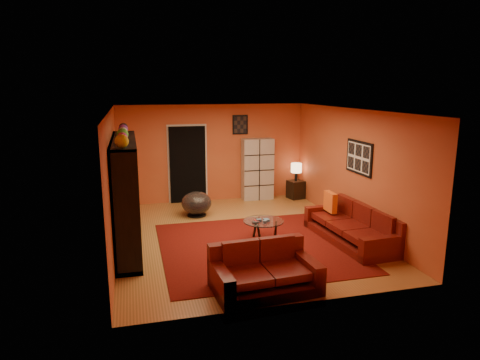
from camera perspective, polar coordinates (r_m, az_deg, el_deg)
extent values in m
plane|color=#9A642F|center=(9.04, 0.12, -7.38)|extent=(6.00, 6.00, 0.00)
plane|color=white|center=(8.52, 0.13, 9.31)|extent=(6.00, 6.00, 0.00)
plane|color=#C2502A|center=(11.57, -3.61, 3.60)|extent=(6.00, 0.00, 6.00)
plane|color=#C2502A|center=(5.92, 7.46, -4.94)|extent=(6.00, 0.00, 6.00)
plane|color=#C2502A|center=(8.43, -16.56, -0.16)|extent=(0.00, 6.00, 6.00)
plane|color=#C2502A|center=(9.61, 14.72, 1.44)|extent=(0.00, 6.00, 6.00)
cube|color=#4F0B09|center=(8.43, 2.00, -8.84)|extent=(3.60, 3.60, 0.01)
cube|color=black|center=(11.47, -6.99, 2.04)|extent=(0.95, 0.10, 2.04)
cube|color=black|center=(9.29, 15.60, 2.91)|extent=(0.03, 1.00, 0.70)
cube|color=black|center=(11.62, 0.02, 7.39)|extent=(0.42, 0.03, 0.52)
cube|color=black|center=(8.48, -14.94, -1.73)|extent=(0.45, 3.00, 2.10)
imported|color=black|center=(8.40, -14.57, -2.37)|extent=(0.88, 0.12, 0.51)
cube|color=#520D0A|center=(8.93, 14.54, -6.94)|extent=(1.08, 2.34, 0.32)
cube|color=#520D0A|center=(9.06, 16.66, -5.04)|extent=(0.32, 2.30, 0.85)
cube|color=#520D0A|center=(8.07, 18.62, -8.17)|extent=(0.95, 0.24, 0.62)
cube|color=#520D0A|center=(9.75, 11.27, -4.23)|extent=(0.95, 0.24, 0.62)
cube|color=#520D0A|center=(8.31, 16.79, -6.28)|extent=(0.75, 0.67, 0.12)
cube|color=#520D0A|center=(8.82, 14.42, -5.07)|extent=(0.75, 0.67, 0.12)
cube|color=#520D0A|center=(9.34, 12.33, -3.98)|extent=(0.75, 0.67, 0.12)
cube|color=#520D0A|center=(6.69, 3.35, -13.27)|extent=(1.63, 1.05, 0.32)
cube|color=#520D0A|center=(6.90, 2.19, -10.00)|extent=(1.58, 0.29, 0.85)
cube|color=#520D0A|center=(6.89, 8.85, -11.23)|extent=(0.24, 0.95, 0.62)
cube|color=#520D0A|center=(6.42, -2.56, -12.91)|extent=(0.24, 0.95, 0.62)
cube|color=#520D0A|center=(6.63, 5.98, -10.59)|extent=(0.63, 0.76, 0.12)
cube|color=#520D0A|center=(6.43, 0.96, -11.31)|extent=(0.63, 0.76, 0.12)
cube|color=orange|center=(9.39, 11.95, -2.87)|extent=(0.12, 0.42, 0.42)
cylinder|color=silver|center=(8.64, 3.15, -5.48)|extent=(0.82, 0.82, 0.02)
cylinder|color=black|center=(8.76, 4.77, -6.66)|extent=(0.05, 0.05, 0.39)
cylinder|color=black|center=(8.88, 2.04, -6.35)|extent=(0.05, 0.05, 0.39)
cylinder|color=black|center=(8.48, 2.59, -7.28)|extent=(0.05, 0.05, 0.39)
cube|color=#B9B3AB|center=(11.74, 2.35, 1.46)|extent=(0.84, 0.38, 1.68)
cylinder|color=black|center=(10.41, -5.79, -4.65)|extent=(0.44, 0.44, 0.03)
cylinder|color=black|center=(10.39, -5.80, -4.23)|extent=(0.06, 0.06, 0.15)
ellipsoid|color=#443C3C|center=(10.33, -5.83, -3.05)|extent=(0.72, 0.72, 0.54)
cube|color=black|center=(12.01, 7.44, -1.26)|extent=(0.47, 0.47, 0.50)
cylinder|color=black|center=(11.93, 7.49, 0.46)|extent=(0.08, 0.08, 0.24)
cylinder|color=#FFCC8C|center=(11.88, 7.52, 1.61)|extent=(0.29, 0.29, 0.25)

